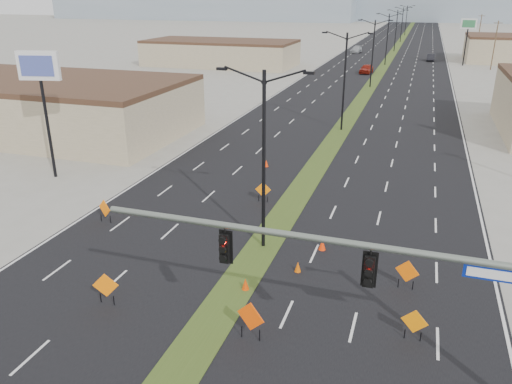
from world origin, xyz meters
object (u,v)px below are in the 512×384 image
(streetlight_4, at_px, (396,29))
(streetlight_1, at_px, (344,79))
(construction_sign_5, at_px, (407,272))
(streetlight_5, at_px, (402,23))
(cone_0, at_px, (298,267))
(car_far, at_px, (356,50))
(construction_sign_4, at_px, (414,323))
(cone_1, at_px, (245,284))
(pole_sign_east_far, at_px, (468,27))
(streetlight_6, at_px, (406,19))
(streetlight_3, at_px, (387,38))
(streetlight_2, at_px, (373,52))
(cone_2, at_px, (322,244))
(signal_mast, at_px, (428,292))
(pole_sign_west, at_px, (40,76))
(streetlight_0, at_px, (264,157))
(car_left, at_px, (366,69))
(construction_sign_0, at_px, (105,209))
(car_mid, at_px, (431,58))
(construction_sign_2, at_px, (263,190))
(construction_sign_1, at_px, (106,286))
(cone_3, at_px, (266,163))
(construction_sign_3, at_px, (251,318))

(streetlight_4, bearing_deg, streetlight_1, -90.00)
(streetlight_1, xyz_separation_m, construction_sign_5, (8.01, -30.09, -4.50))
(streetlight_1, bearing_deg, streetlight_4, 90.00)
(streetlight_1, height_order, streetlight_5, same)
(cone_0, bearing_deg, car_far, 96.00)
(streetlight_5, relative_size, construction_sign_4, 6.77)
(car_far, xyz_separation_m, cone_1, (9.29, -110.24, -0.46))
(cone_1, bearing_deg, pole_sign_east_far, 80.99)
(streetlight_1, height_order, streetlight_6, same)
(streetlight_3, bearing_deg, construction_sign_5, -84.69)
(streetlight_2, xyz_separation_m, streetlight_6, (0.00, 112.00, 0.00))
(streetlight_2, xyz_separation_m, cone_2, (3.32, -55.39, -5.08))
(signal_mast, relative_size, pole_sign_west, 1.68)
(signal_mast, relative_size, car_far, 3.04)
(streetlight_0, distance_m, pole_sign_west, 20.42)
(car_left, bearing_deg, pole_sign_east_far, 49.86)
(streetlight_5, bearing_deg, construction_sign_4, -86.68)
(construction_sign_0, bearing_deg, pole_sign_west, 167.47)
(streetlight_0, height_order, streetlight_3, same)
(streetlight_2, bearing_deg, car_mid, 76.77)
(streetlight_0, height_order, construction_sign_0, streetlight_0)
(construction_sign_0, distance_m, construction_sign_2, 10.62)
(streetlight_0, xyz_separation_m, construction_sign_0, (-10.50, -0.04, -4.51))
(cone_2, bearing_deg, construction_sign_2, 132.92)
(construction_sign_0, distance_m, construction_sign_1, 9.39)
(car_mid, bearing_deg, construction_sign_0, -100.50)
(car_left, bearing_deg, cone_3, -86.02)
(streetlight_2, height_order, streetlight_3, same)
(construction_sign_4, xyz_separation_m, construction_sign_5, (-0.47, 3.98, 0.06))
(car_far, distance_m, construction_sign_5, 108.96)
(streetlight_0, distance_m, streetlight_3, 84.00)
(construction_sign_4, relative_size, cone_1, 2.30)
(car_far, height_order, cone_1, car_far)
(streetlight_3, xyz_separation_m, streetlight_6, (0.00, 84.00, 0.00))
(streetlight_6, bearing_deg, streetlight_3, -90.00)
(car_left, bearing_deg, construction_sign_1, -86.41)
(streetlight_0, relative_size, construction_sign_2, 6.83)
(streetlight_0, relative_size, streetlight_1, 1.00)
(streetlight_6, distance_m, construction_sign_0, 168.42)
(construction_sign_0, distance_m, cone_1, 11.99)
(cone_2, bearing_deg, construction_sign_1, -135.41)
(signal_mast, relative_size, construction_sign_4, 11.02)
(streetlight_4, bearing_deg, construction_sign_3, -89.05)
(construction_sign_0, bearing_deg, streetlight_5, 108.15)
(cone_0, xyz_separation_m, cone_3, (-6.61, 15.87, 0.01))
(construction_sign_4, relative_size, cone_3, 2.44)
(streetlight_2, height_order, cone_1, streetlight_2)
(car_far, xyz_separation_m, construction_sign_5, (16.75, -107.66, 0.14))
(streetlight_2, xyz_separation_m, cone_0, (2.58, -58.17, -5.13))
(streetlight_6, bearing_deg, streetlight_1, -90.00)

